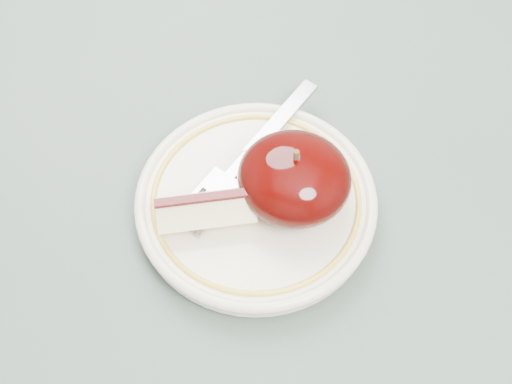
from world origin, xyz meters
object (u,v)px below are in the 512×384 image
(plate, at_px, (256,202))
(fork, at_px, (248,156))
(table, at_px, (280,297))
(apple_half, at_px, (294,178))

(plate, distance_m, fork, 0.04)
(table, xyz_separation_m, apple_half, (-0.00, 0.04, 0.13))
(plate, bearing_deg, fork, 115.52)
(apple_half, bearing_deg, fork, 150.53)
(table, bearing_deg, apple_half, 93.88)
(table, height_order, fork, fork)
(table, distance_m, apple_half, 0.14)
(table, distance_m, fork, 0.13)
(plate, distance_m, apple_half, 0.04)
(plate, relative_size, apple_half, 2.20)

